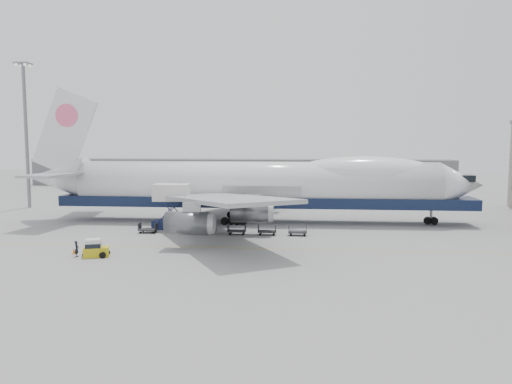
# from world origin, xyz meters

# --- Properties ---
(ground) EXTENTS (260.00, 260.00, 0.00)m
(ground) POSITION_xyz_m (0.00, 0.00, 0.00)
(ground) COLOR gray
(ground) RESTS_ON ground
(apron_line) EXTENTS (60.00, 0.15, 0.01)m
(apron_line) POSITION_xyz_m (0.00, -6.00, 0.01)
(apron_line) COLOR gold
(apron_line) RESTS_ON ground
(hangar) EXTENTS (110.00, 8.00, 7.00)m
(hangar) POSITION_xyz_m (-10.00, 70.00, 3.50)
(hangar) COLOR slate
(hangar) RESTS_ON ground
(floodlight_mast) EXTENTS (2.40, 2.40, 25.43)m
(floodlight_mast) POSITION_xyz_m (-42.00, 24.00, 14.27)
(floodlight_mast) COLOR slate
(floodlight_mast) RESTS_ON ground
(airliner) EXTENTS (67.00, 55.30, 19.98)m
(airliner) POSITION_xyz_m (0.64, 12.00, 5.62)
(airliner) COLOR white
(airliner) RESTS_ON ground
(catering_truck) EXTENTS (5.19, 3.69, 6.12)m
(catering_truck) POSITION_xyz_m (-10.98, 5.20, 3.45)
(catering_truck) COLOR #161F43
(catering_truck) RESTS_ON ground
(baggage_tug) EXTENTS (2.84, 2.10, 1.86)m
(baggage_tug) POSITION_xyz_m (-14.74, -11.49, 0.82)
(baggage_tug) COLOR gold
(baggage_tug) RESTS_ON ground
(ground_worker) EXTENTS (0.49, 0.66, 1.67)m
(ground_worker) POSITION_xyz_m (-16.64, -11.66, 0.84)
(ground_worker) COLOR black
(ground_worker) RESTS_ON ground
(traffic_cone) EXTENTS (0.41, 0.41, 0.60)m
(traffic_cone) POSITION_xyz_m (-17.54, -10.41, 0.29)
(traffic_cone) COLOR orange
(traffic_cone) RESTS_ON ground
(dolly_0) EXTENTS (2.30, 1.35, 1.30)m
(dolly_0) POSITION_xyz_m (-13.36, 2.00, 0.53)
(dolly_0) COLOR #2D2D30
(dolly_0) RESTS_ON ground
(dolly_1) EXTENTS (2.30, 1.35, 1.30)m
(dolly_1) POSITION_xyz_m (-9.47, 2.00, 0.53)
(dolly_1) COLOR #2D2D30
(dolly_1) RESTS_ON ground
(dolly_2) EXTENTS (2.30, 1.35, 1.30)m
(dolly_2) POSITION_xyz_m (-5.58, 2.00, 0.53)
(dolly_2) COLOR #2D2D30
(dolly_2) RESTS_ON ground
(dolly_3) EXTENTS (2.30, 1.35, 1.30)m
(dolly_3) POSITION_xyz_m (-1.70, 2.00, 0.53)
(dolly_3) COLOR #2D2D30
(dolly_3) RESTS_ON ground
(dolly_4) EXTENTS (2.30, 1.35, 1.30)m
(dolly_4) POSITION_xyz_m (2.19, 2.00, 0.53)
(dolly_4) COLOR #2D2D30
(dolly_4) RESTS_ON ground
(dolly_5) EXTENTS (2.30, 1.35, 1.30)m
(dolly_5) POSITION_xyz_m (6.07, 2.00, 0.53)
(dolly_5) COLOR #2D2D30
(dolly_5) RESTS_ON ground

